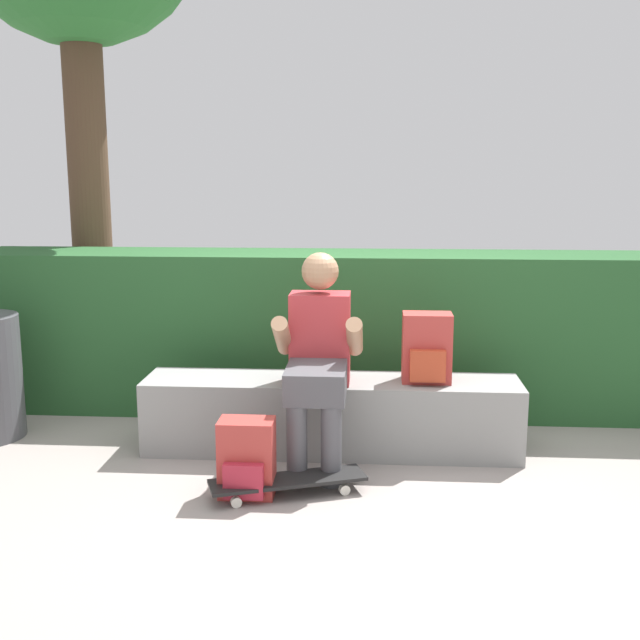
{
  "coord_description": "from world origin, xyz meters",
  "views": [
    {
      "loc": [
        0.24,
        -3.96,
        1.63
      ],
      "look_at": [
        -0.07,
        0.47,
        0.78
      ],
      "focal_mm": 43.5,
      "sensor_mm": 36.0,
      "label": 1
    }
  ],
  "objects": [
    {
      "name": "ground_plane",
      "position": [
        0.0,
        0.0,
        0.0
      ],
      "size": [
        24.0,
        24.0,
        0.0
      ],
      "primitive_type": "plane",
      "color": "gray"
    },
    {
      "name": "backpack_on_ground",
      "position": [
        -0.39,
        -0.27,
        0.19
      ],
      "size": [
        0.28,
        0.23,
        0.4
      ],
      "color": "#B23833",
      "rests_on": "ground"
    },
    {
      "name": "skateboard_near_person",
      "position": [
        -0.19,
        -0.25,
        0.07
      ],
      "size": [
        0.82,
        0.46,
        0.09
      ],
      "color": "black",
      "rests_on": "ground"
    },
    {
      "name": "bench_main",
      "position": [
        0.0,
        0.41,
        0.22
      ],
      "size": [
        2.2,
        0.43,
        0.43
      ],
      "color": "gray",
      "rests_on": "ground"
    },
    {
      "name": "person_skater",
      "position": [
        -0.06,
        0.21,
        0.64
      ],
      "size": [
        0.49,
        0.62,
        1.18
      ],
      "color": "#B73338",
      "rests_on": "ground"
    },
    {
      "name": "hedge_row",
      "position": [
        0.06,
        1.25,
        0.54
      ],
      "size": [
        5.12,
        0.63,
        1.09
      ],
      "color": "#245228",
      "rests_on": "ground"
    },
    {
      "name": "backpack_on_bench",
      "position": [
        0.55,
        0.4,
        0.63
      ],
      "size": [
        0.28,
        0.23,
        0.4
      ],
      "color": "#B23833",
      "rests_on": "bench_main"
    }
  ]
}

